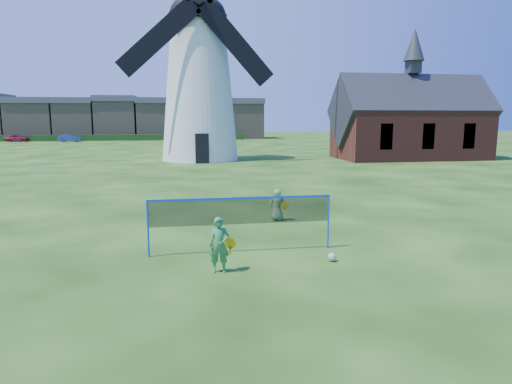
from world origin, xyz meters
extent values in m
plane|color=black|center=(0.00, 0.00, 0.00)|extent=(220.00, 220.00, 0.00)
ellipsoid|color=black|center=(-0.27, 27.86, 12.31)|extent=(4.83, 4.83, 3.62)
cylinder|color=black|center=(-0.27, 27.86, 12.31)|extent=(5.01, 5.01, 0.20)
cube|color=black|center=(-0.27, 24.56, 1.23)|extent=(1.12, 0.13, 2.46)
cube|color=black|center=(-0.27, 25.24, 5.59)|extent=(0.78, 0.13, 1.01)
cube|color=black|center=(-0.27, 25.78, 9.17)|extent=(0.67, 0.13, 0.89)
cylinder|color=black|center=(-0.27, 25.51, 12.98)|extent=(0.78, 1.34, 0.78)
cylinder|color=black|center=(-0.27, 30.66, 13.31)|extent=(2.46, 0.13, 2.46)
cylinder|color=black|center=(-0.27, 30.10, 13.31)|extent=(0.16, 2.01, 0.16)
cube|color=black|center=(-3.51, 25.23, 10.07)|extent=(6.88, 0.11, 6.39)
cube|color=black|center=(2.65, 25.23, 9.73)|extent=(6.39, 0.11, 6.88)
cube|color=maroon|center=(18.80, 26.00, 2.17)|extent=(13.05, 6.52, 4.35)
cube|color=#2D3035|center=(18.80, 26.00, 4.35)|extent=(13.70, 6.64, 6.64)
cube|color=#2D3035|center=(18.80, 26.00, 8.21)|extent=(1.09, 1.09, 1.09)
cone|color=#2D3035|center=(18.80, 26.00, 10.17)|extent=(1.85, 1.85, 2.83)
cube|color=black|center=(14.99, 22.80, 2.17)|extent=(1.09, 0.11, 2.17)
cube|color=black|center=(18.80, 22.80, 2.17)|extent=(1.09, 0.11, 2.17)
cube|color=black|center=(22.60, 22.80, 2.17)|extent=(1.09, 0.11, 2.17)
cylinder|color=blue|center=(-2.90, -0.59, 0.78)|extent=(0.05, 0.05, 1.55)
cylinder|color=blue|center=(2.10, -0.59, 0.78)|extent=(0.05, 0.05, 1.55)
cube|color=black|center=(-0.40, -0.59, 1.15)|extent=(5.00, 0.01, 0.70)
cube|color=blue|center=(-0.40, -0.59, 1.52)|extent=(5.00, 0.02, 0.06)
imported|color=#327F40|center=(-1.13, -2.14, 0.68)|extent=(0.53, 0.38, 1.35)
cylinder|color=#F5B60C|center=(-0.85, -1.96, 0.66)|extent=(0.28, 0.02, 0.28)
cube|color=#F5B60C|center=(-0.85, -1.96, 0.49)|extent=(0.03, 0.02, 0.20)
imported|color=#5D9648|center=(1.42, 3.06, 0.58)|extent=(0.65, 0.51, 1.16)
cylinder|color=#F5B60C|center=(1.64, 2.84, 0.60)|extent=(0.28, 0.02, 0.28)
cube|color=#F5B60C|center=(1.64, 2.84, 0.43)|extent=(0.03, 0.02, 0.20)
sphere|color=green|center=(1.81, -1.78, 0.11)|extent=(0.22, 0.22, 0.22)
cube|color=#8A755C|center=(-27.34, 72.00, 3.11)|extent=(7.40, 8.00, 6.21)
cube|color=#4C4C54|center=(-27.34, 72.00, 6.71)|extent=(7.70, 8.40, 1.00)
cube|color=#8A755C|center=(-20.14, 72.00, 3.11)|extent=(6.39, 8.00, 6.22)
cube|color=#4C4C54|center=(-20.14, 72.00, 6.72)|extent=(6.69, 8.40, 1.00)
cube|color=#8A755C|center=(-13.23, 72.00, 3.30)|extent=(6.84, 8.00, 6.60)
cube|color=#4C4C54|center=(-13.23, 72.00, 7.10)|extent=(7.14, 8.40, 1.00)
cube|color=#8A755C|center=(-5.66, 72.00, 3.15)|extent=(7.70, 8.00, 6.31)
cube|color=#4C4C54|center=(-5.66, 72.00, 6.81)|extent=(8.00, 8.40, 1.00)
cube|color=#8A755C|center=(2.34, 72.00, 3.53)|extent=(7.70, 8.00, 7.06)
cube|color=#4C4C54|center=(2.34, 72.00, 7.56)|extent=(8.00, 8.40, 1.00)
cube|color=#8A755C|center=(9.75, 72.00, 3.14)|extent=(6.52, 8.00, 6.29)
cube|color=#4C4C54|center=(9.75, 72.00, 6.79)|extent=(6.82, 8.40, 1.00)
cube|color=#193814|center=(-22.00, 66.00, 0.50)|extent=(62.00, 0.80, 1.00)
imported|color=maroon|center=(-27.93, 64.88, 0.58)|extent=(3.51, 1.63, 1.16)
imported|color=navy|center=(-19.41, 62.97, 0.58)|extent=(3.62, 1.50, 1.16)
camera|label=1|loc=(-1.97, -12.46, 3.66)|focal=31.36mm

